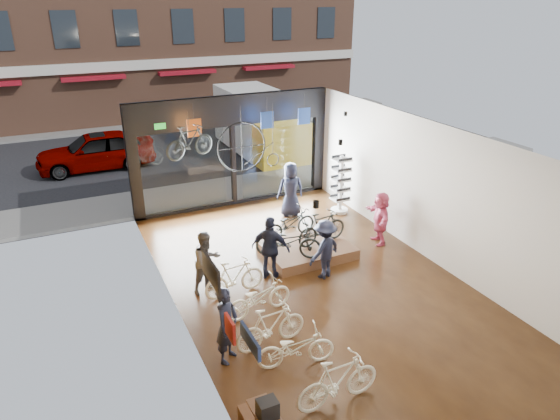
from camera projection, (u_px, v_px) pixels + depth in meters
ground_plane at (317, 285)px, 12.74m from camera, size 7.00×12.00×0.04m
ceiling at (322, 139)px, 11.21m from camera, size 7.00×12.00×0.04m
wall_left at (174, 245)px, 10.60m from camera, size 0.04×12.00×3.80m
wall_right at (434, 194)px, 13.35m from camera, size 0.04×12.00×3.80m
wall_back at (529, 376)px, 6.98m from camera, size 7.00×0.04×3.80m
storefront at (233, 151)px, 16.96m from camera, size 7.00×0.26×3.80m
exit_sign at (160, 126)px, 15.47m from camera, size 0.35×0.06×0.18m
street_road at (173, 141)px, 25.20m from camera, size 30.00×18.00×0.02m
sidewalk_near at (224, 190)px, 18.69m from camera, size 30.00×2.40×0.12m
sidewalk_far at (155, 123)px, 28.49m from camera, size 30.00×2.00×0.12m
street_car at (96, 151)px, 20.85m from camera, size 4.73×1.90×1.61m
box_truck at (263, 125)px, 22.59m from camera, size 2.34×7.01×2.76m
floor_bike_1 at (338, 381)px, 8.84m from camera, size 1.68×0.50×1.00m
floor_bike_2 at (296, 348)px, 9.82m from camera, size 1.65×0.86×0.83m
floor_bike_3 at (271, 326)px, 10.34m from camera, size 1.62×0.56×0.96m
floor_bike_4 at (259, 297)px, 11.41m from camera, size 1.70×0.77×0.87m
floor_bike_5 at (234, 278)px, 12.14m from camera, size 1.59×0.57×0.94m
display_platform at (307, 250)px, 14.14m from camera, size 2.40×1.80×0.30m
display_bike_left at (289, 241)px, 13.26m from camera, size 1.83×1.46×0.93m
display_bike_mid at (322, 228)px, 14.01m from camera, size 1.65×0.66×0.96m
display_bike_right at (290, 224)px, 14.34m from camera, size 1.75×0.83×0.89m
customer_0 at (227, 325)px, 9.80m from camera, size 0.71×0.71×1.67m
customer_1 at (207, 262)px, 12.16m from camera, size 0.95×0.85×1.61m
customer_2 at (271, 248)px, 12.69m from camera, size 1.04×0.98×1.73m
customer_3 at (325, 249)px, 12.78m from camera, size 1.17×0.91×1.60m
customer_4 at (291, 189)px, 16.40m from camera, size 0.97×0.72×1.82m
customer_5 at (380, 218)px, 14.59m from camera, size 0.86×1.55×1.59m
sunglasses_rack at (341, 184)px, 16.60m from camera, size 0.67×0.59×1.98m
wall_merch at (240, 368)px, 7.99m from camera, size 0.40×2.40×2.60m
penny_farthing at (252, 147)px, 15.26m from camera, size 1.97×0.06×1.57m
hung_bike at (190, 142)px, 14.30m from camera, size 1.64×0.93×0.95m
jersey_left at (194, 128)px, 15.26m from camera, size 0.45×0.03×0.55m
jersey_mid at (267, 120)px, 16.21m from camera, size 0.45×0.03×0.55m
jersey_right at (304, 116)px, 16.74m from camera, size 0.45×0.03×0.55m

